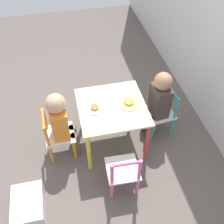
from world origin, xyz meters
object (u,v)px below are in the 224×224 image
object	(u,v)px
kids_table	(112,112)
child_front	(61,120)
chair_pink	(123,172)
plate_front	(95,108)
storage_bin	(29,206)
plate_back	(129,103)
chair_orange	(57,136)
chair_teal	(161,113)
child_back	(158,100)

from	to	relation	value
kids_table	child_front	xyz separation A→B (m)	(0.01, -0.45, 0.02)
chair_pink	plate_front	world-z (taller)	plate_front
storage_bin	kids_table	bearing A→B (deg)	124.50
chair_pink	plate_back	distance (m)	0.60
chair_orange	plate_back	size ratio (longest dim) A/B	2.56
kids_table	plate_front	distance (m)	0.17
child_front	storage_bin	world-z (taller)	child_front
chair_orange	storage_bin	world-z (taller)	chair_orange
kids_table	storage_bin	distance (m)	1.03
child_front	plate_back	bearing A→B (deg)	-90.42
chair_teal	kids_table	bearing A→B (deg)	-90.00
chair_teal	plate_back	world-z (taller)	plate_back
chair_teal	child_front	distance (m)	0.98
kids_table	chair_pink	bearing A→B (deg)	-2.49
chair_teal	chair_pink	bearing A→B (deg)	-48.94
chair_pink	plate_back	size ratio (longest dim) A/B	2.56
plate_front	plate_back	size ratio (longest dim) A/B	0.83
kids_table	child_back	xyz separation A→B (m)	(-0.04, 0.45, 0.02)
chair_orange	storage_bin	bearing A→B (deg)	149.76
chair_teal	storage_bin	xyz separation A→B (m)	(0.60, -1.32, -0.16)
kids_table	chair_pink	distance (m)	0.54
chair_pink	child_front	size ratio (longest dim) A/B	0.69
chair_orange	child_front	bearing A→B (deg)	-90.00
chair_teal	storage_bin	distance (m)	1.46
chair_orange	chair_pink	world-z (taller)	same
chair_teal	child_back	bearing A→B (deg)	-90.00
child_front	plate_front	xyz separation A→B (m)	(-0.01, 0.30, 0.07)
plate_front	storage_bin	bearing A→B (deg)	-49.67
child_back	chair_teal	bearing A→B (deg)	90.00
plate_front	storage_bin	xyz separation A→B (m)	(0.55, -0.65, -0.42)
chair_pink	child_front	distance (m)	0.69
plate_front	storage_bin	distance (m)	0.95
chair_orange	storage_bin	size ratio (longest dim) A/B	1.51
plate_back	storage_bin	xyz separation A→B (m)	(0.55, -0.96, -0.42)
kids_table	plate_back	distance (m)	0.17
chair_orange	chair_teal	world-z (taller)	same
child_front	plate_front	world-z (taller)	child_front
chair_orange	chair_teal	bearing A→B (deg)	-88.15
child_front	plate_back	world-z (taller)	child_front
child_back	storage_bin	xyz separation A→B (m)	(0.60, -1.26, -0.36)
storage_bin	child_front	bearing A→B (deg)	146.83
child_front	plate_front	bearing A→B (deg)	-89.14
kids_table	plate_back	size ratio (longest dim) A/B	3.02
chair_orange	plate_back	world-z (taller)	plate_back
child_front	plate_front	distance (m)	0.31
chair_teal	plate_front	size ratio (longest dim) A/B	3.08
plate_back	chair_teal	bearing A→B (deg)	97.67
child_front	kids_table	bearing A→B (deg)	-90.00
kids_table	chair_teal	size ratio (longest dim) A/B	1.18
child_back	plate_front	size ratio (longest dim) A/B	4.52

